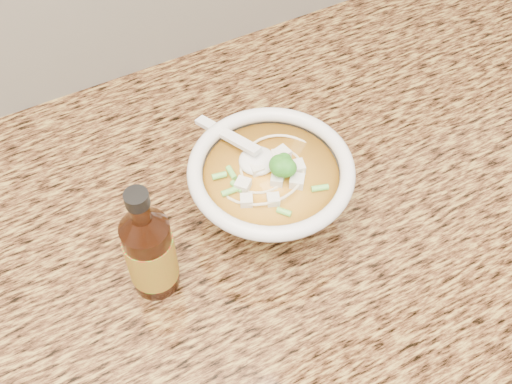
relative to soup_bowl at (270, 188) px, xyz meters
name	(u,v)px	position (x,y,z in m)	size (l,w,h in m)	color
soup_bowl	(270,188)	(0.00, 0.00, 0.00)	(0.20, 0.22, 0.11)	white
hot_sauce_bottle	(150,252)	(-0.17, -0.03, 0.02)	(0.07, 0.07, 0.17)	#391507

